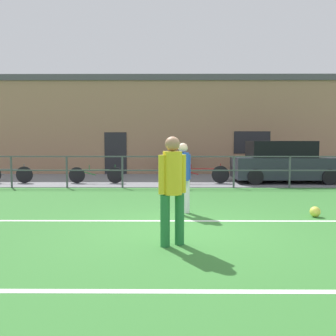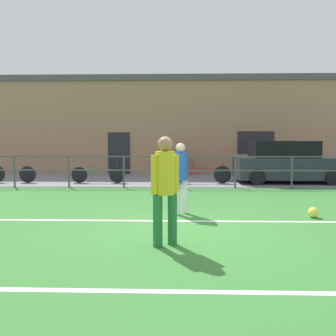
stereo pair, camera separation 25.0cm
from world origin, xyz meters
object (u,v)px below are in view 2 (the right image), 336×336
player_winger (165,184)px  soccer_ball_match (313,212)px  parked_car_red (287,163)px  player_striker (180,174)px  bicycle_parked_0 (200,174)px  trash_bin_0 (180,164)px  bicycle_parked_3 (8,174)px  spectator_child (172,163)px  bicycle_parked_1 (98,175)px

player_winger → soccer_ball_match: size_ratio=7.53×
parked_car_red → player_striker: bearing=-125.3°
bicycle_parked_0 → trash_bin_0: (-0.80, 3.08, 0.20)m
parked_car_red → bicycle_parked_0: (-3.47, -0.42, -0.42)m
player_winger → soccer_ball_match: (3.21, 2.15, -0.89)m
player_striker → soccer_ball_match: size_ratio=7.00×
parked_car_red → bicycle_parked_3: 11.13m
soccer_ball_match → spectator_child: bearing=113.2°
spectator_child → trash_bin_0: (0.36, 1.41, -0.13)m
soccer_ball_match → bicycle_parked_1: (-6.17, 5.99, 0.23)m
bicycle_parked_0 → bicycle_parked_3: (-7.65, -0.00, -0.02)m
bicycle_parked_0 → trash_bin_0: bearing=104.6°
player_winger → parked_car_red: size_ratio=0.43×
parked_car_red → bicycle_parked_0: size_ratio=1.72×
player_winger → trash_bin_0: size_ratio=1.59×
bicycle_parked_0 → bicycle_parked_1: size_ratio=1.12×
bicycle_parked_1 → bicycle_parked_0: bearing=0.0°
soccer_ball_match → parked_car_red: parked_car_red is taller
player_winger → spectator_child: player_winger is taller
parked_car_red → bicycle_parked_0: bearing=-173.1°
soccer_ball_match → bicycle_parked_3: 11.47m
soccer_ball_match → player_striker: bearing=173.2°
trash_bin_0 → bicycle_parked_1: bearing=-136.4°
spectator_child → bicycle_parked_0: (1.16, -1.67, -0.33)m
trash_bin_0 → spectator_child: bearing=-104.3°
bicycle_parked_3 → player_striker: bearing=-39.6°
bicycle_parked_0 → bicycle_parked_1: (-4.04, -0.00, -0.03)m
bicycle_parked_0 → spectator_child: bearing=124.9°
soccer_ball_match → trash_bin_0: (-2.93, 9.07, 0.46)m
soccer_ball_match → spectator_child: 8.36m
spectator_child → bicycle_parked_0: size_ratio=0.51×
player_striker → parked_car_red: size_ratio=0.40×
spectator_child → parked_car_red: parked_car_red is taller
bicycle_parked_0 → soccer_ball_match: bearing=-70.5°
player_winger → parked_car_red: (4.55, 8.57, -0.20)m
soccer_ball_match → trash_bin_0: 9.54m
parked_car_red → bicycle_parked_3: size_ratio=1.87×
parked_car_red → bicycle_parked_3: parked_car_red is taller
bicycle_parked_1 → trash_bin_0: trash_bin_0 is taller
parked_car_red → trash_bin_0: parked_car_red is taller
bicycle_parked_3 → trash_bin_0: bearing=24.2°
player_winger → bicycle_parked_1: 8.69m
player_winger → trash_bin_0: 11.24m
spectator_child → player_winger: bearing=94.8°
soccer_ball_match → bicycle_parked_1: bearing=135.8°
bicycle_parked_0 → player_winger: bearing=-97.6°
soccer_ball_match → bicycle_parked_1: bicycle_parked_1 is taller
player_striker → player_winger: (-0.26, -2.50, 0.07)m
player_striker → bicycle_parked_3: (-6.83, 5.64, -0.57)m
player_striker → parked_car_red: bearing=14.0°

